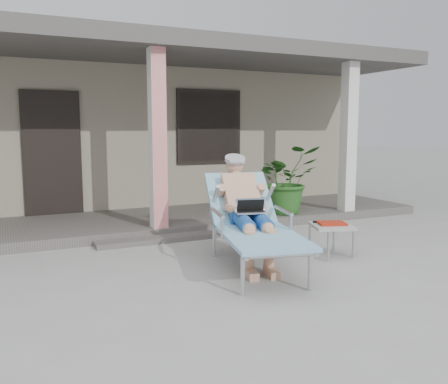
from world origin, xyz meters
TOP-DOWN VIEW (x-y plane):
  - ground at (0.00, 0.00)m, footprint 60.00×60.00m
  - house at (0.00, 6.50)m, footprint 10.40×5.40m
  - porch_deck at (0.00, 3.00)m, footprint 10.00×2.00m
  - porch_overhang at (0.00, 2.95)m, footprint 10.00×2.30m
  - porch_step at (0.00, 1.85)m, footprint 2.00×0.30m
  - lounger at (0.55, 0.33)m, footprint 1.23×2.20m
  - side_table at (1.68, 0.21)m, footprint 0.62×0.62m
  - potted_palm at (2.38, 2.38)m, footprint 1.13×1.00m

SIDE VIEW (x-z plane):
  - ground at x=0.00m, z-range 0.00..0.00m
  - porch_step at x=0.00m, z-range 0.00..0.07m
  - porch_deck at x=0.00m, z-range 0.00..0.15m
  - side_table at x=1.68m, z-range 0.15..0.59m
  - potted_palm at x=2.38m, z-range 0.15..1.33m
  - lounger at x=0.55m, z-range 0.16..1.54m
  - house at x=0.00m, z-range 0.02..3.32m
  - porch_overhang at x=0.00m, z-range 1.36..4.21m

